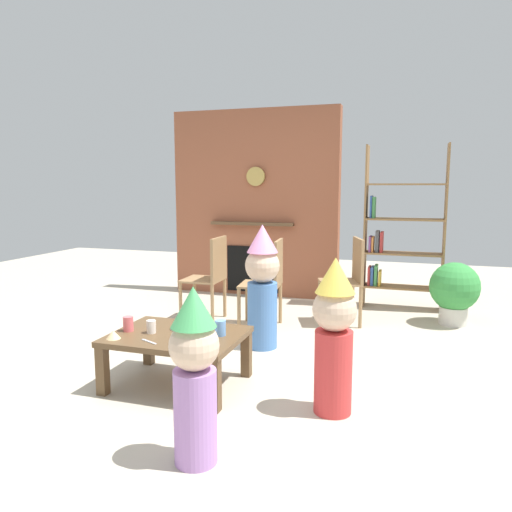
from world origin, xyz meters
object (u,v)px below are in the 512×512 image
object	(u,v)px
child_by_the_chairs	(262,283)
dining_chair_right	(349,275)
coffee_table	(177,342)
paper_cup_center	(128,324)
paper_plate_front	(184,328)
dining_chair_left	(211,274)
bookshelf	(397,236)
paper_cup_near_right	(207,324)
paper_cup_near_left	(220,328)
child_in_pink	(334,332)
paper_cup_far_left	(151,327)
potted_plant_tall	(454,290)
dining_chair_middle	(269,278)
birthday_cake_slice	(113,334)
child_with_cone_hat	(195,371)
paper_plate_rear	(199,336)

from	to	relation	value
child_by_the_chairs	dining_chair_right	size ratio (longest dim) A/B	1.23
coffee_table	paper_cup_center	world-z (taller)	paper_cup_center
paper_plate_front	dining_chair_left	world-z (taller)	dining_chair_left
bookshelf	paper_cup_near_right	size ratio (longest dim) A/B	20.65
paper_cup_near_left	paper_cup_center	distance (m)	0.69
child_in_pink	paper_cup_far_left	bearing A→B (deg)	2.52
paper_cup_near_left	paper_cup_far_left	size ratio (longest dim) A/B	1.17
potted_plant_tall	dining_chair_left	bearing A→B (deg)	-165.68
bookshelf	dining_chair_middle	bearing A→B (deg)	-133.40
dining_chair_left	paper_cup_center	bearing A→B (deg)	91.97
paper_plate_front	birthday_cake_slice	size ratio (longest dim) A/B	2.01
paper_cup_far_left	child_by_the_chairs	world-z (taller)	child_by_the_chairs
paper_cup_near_left	dining_chair_left	world-z (taller)	dining_chair_left
paper_cup_near_left	child_with_cone_hat	bearing A→B (deg)	-75.80
bookshelf	paper_cup_near_right	world-z (taller)	bookshelf
coffee_table	child_in_pink	world-z (taller)	child_in_pink
paper_cup_near_right	dining_chair_left	size ratio (longest dim) A/B	0.10
dining_chair_middle	paper_plate_rear	bearing A→B (deg)	82.61
bookshelf	child_by_the_chairs	distance (m)	2.17
birthday_cake_slice	child_with_cone_hat	xyz separation A→B (m)	(0.92, -0.64, 0.08)
paper_cup_center	dining_chair_right	distance (m)	2.45
child_in_pink	dining_chair_right	xyz separation A→B (m)	(-0.18, 2.09, -0.02)
paper_cup_far_left	birthday_cake_slice	size ratio (longest dim) A/B	0.94
dining_chair_left	paper_plate_front	bearing A→B (deg)	105.21
paper_cup_near_right	dining_chair_right	size ratio (longest dim) A/B	0.10
coffee_table	dining_chair_middle	bearing A→B (deg)	82.32
child_in_pink	dining_chair_right	world-z (taller)	child_in_pink
paper_plate_rear	child_by_the_chairs	bearing A→B (deg)	81.41
bookshelf	paper_plate_rear	size ratio (longest dim) A/B	10.60
child_with_cone_hat	dining_chair_left	distance (m)	2.74
paper_plate_front	dining_chair_left	bearing A→B (deg)	105.95
child_by_the_chairs	paper_plate_front	bearing A→B (deg)	-2.96
paper_cup_near_left	child_by_the_chairs	distance (m)	0.95
paper_plate_front	dining_chair_left	distance (m)	1.61
child_in_pink	dining_chair_middle	bearing A→B (deg)	-57.07
paper_cup_near_right	potted_plant_tall	world-z (taller)	potted_plant_tall
paper_cup_center	child_with_cone_hat	size ratio (longest dim) A/B	0.12
paper_plate_rear	paper_cup_near_right	bearing A→B (deg)	92.50
coffee_table	paper_cup_near_right	size ratio (longest dim) A/B	10.08
paper_cup_far_left	paper_plate_front	distance (m)	0.25
bookshelf	dining_chair_right	xyz separation A→B (m)	(-0.44, -0.86, -0.34)
paper_plate_front	paper_plate_rear	distance (m)	0.24
paper_cup_near_right	paper_plate_front	world-z (taller)	paper_cup_near_right
coffee_table	potted_plant_tall	size ratio (longest dim) A/B	1.42
birthday_cake_slice	bookshelf	bearing A→B (deg)	60.29
dining_chair_middle	potted_plant_tall	size ratio (longest dim) A/B	1.38
paper_cup_near_left	birthday_cake_slice	size ratio (longest dim) A/B	1.10
dining_chair_right	potted_plant_tall	size ratio (longest dim) A/B	1.38
dining_chair_left	dining_chair_middle	size ratio (longest dim) A/B	1.00
paper_cup_center	paper_plate_front	xyz separation A→B (m)	(0.36, 0.18, -0.05)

